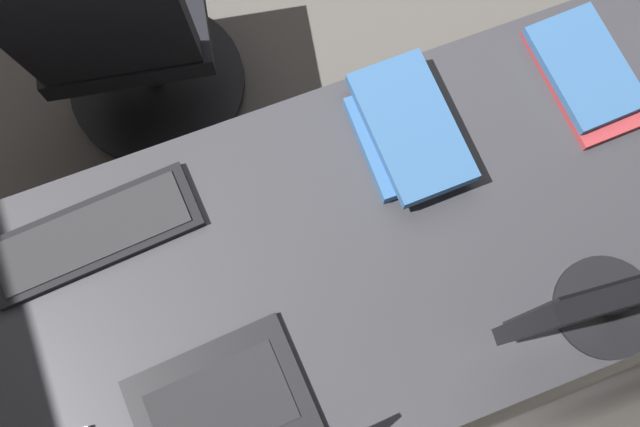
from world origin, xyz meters
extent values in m
cube|color=#38383D|center=(0.38, 1.54, 0.71)|extent=(2.06, 0.73, 0.03)
cylinder|color=silver|center=(-0.59, 1.23, 0.35)|extent=(0.05, 0.05, 0.70)
cube|color=#38383D|center=(0.48, 1.57, 0.35)|extent=(0.40, 0.50, 0.69)
cube|color=silver|center=(0.48, 1.31, 0.35)|extent=(0.37, 0.01, 0.61)
cylinder|color=black|center=(-0.09, 1.80, 0.74)|extent=(0.20, 0.20, 0.01)
cylinder|color=black|center=(-0.09, 1.80, 0.79)|extent=(0.04, 0.04, 0.10)
cube|color=black|center=(0.66, 1.71, 0.74)|extent=(0.33, 0.25, 0.01)
cube|color=#262628|center=(0.66, 1.71, 0.75)|extent=(0.26, 0.17, 0.00)
cube|color=black|center=(0.79, 1.31, 0.74)|extent=(0.43, 0.16, 0.02)
cube|color=#2D2D30|center=(0.79, 1.31, 0.75)|extent=(0.38, 0.13, 0.00)
cube|color=#38669E|center=(0.14, 1.34, 0.75)|extent=(0.17, 0.23, 0.03)
cube|color=#38669E|center=(0.13, 1.34, 0.78)|extent=(0.17, 0.30, 0.03)
cube|color=#B2383D|center=(-0.27, 1.35, 0.74)|extent=(0.16, 0.29, 0.02)
cube|color=#38669E|center=(-0.27, 1.34, 0.76)|extent=(0.17, 0.26, 0.02)
cube|color=black|center=(0.62, 0.66, 0.46)|extent=(0.51, 0.50, 0.07)
cube|color=black|center=(0.66, 0.86, 0.74)|extent=(0.41, 0.20, 0.50)
cylinder|color=black|center=(0.62, 0.66, 0.24)|extent=(0.05, 0.05, 0.37)
cylinder|color=black|center=(0.62, 0.66, 0.04)|extent=(0.56, 0.56, 0.03)
camera|label=1|loc=(0.49, 1.77, 2.04)|focal=38.30mm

